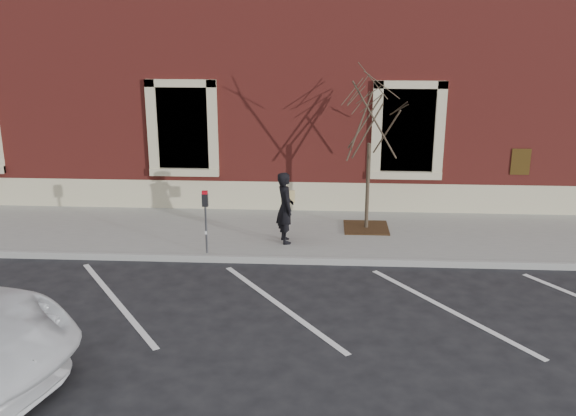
{
  "coord_description": "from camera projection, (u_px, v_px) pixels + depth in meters",
  "views": [
    {
      "loc": [
        0.8,
        -13.39,
        5.41
      ],
      "look_at": [
        0.0,
        0.6,
        1.1
      ],
      "focal_mm": 40.0,
      "sensor_mm": 36.0,
      "label": 1
    }
  ],
  "objects": [
    {
      "name": "building_civic",
      "position": [
        301.0,
        57.0,
        20.62
      ],
      "size": [
        40.0,
        8.62,
        8.0
      ],
      "color": "maroon",
      "rests_on": "ground"
    },
    {
      "name": "curb_near",
      "position": [
        286.0,
        260.0,
        14.34
      ],
      "size": [
        40.0,
        0.12,
        0.15
      ],
      "primitive_type": "cube",
      "color": "#9E9E99",
      "rests_on": "ground"
    },
    {
      "name": "parking_stripes",
      "position": [
        280.0,
        305.0,
        12.31
      ],
      "size": [
        28.0,
        4.4,
        0.01
      ],
      "primitive_type": null,
      "color": "silver",
      "rests_on": "ground"
    },
    {
      "name": "ground",
      "position": [
        286.0,
        263.0,
        14.41
      ],
      "size": [
        120.0,
        120.0,
        0.0
      ],
      "primitive_type": "plane",
      "color": "#28282B",
      "rests_on": "ground"
    },
    {
      "name": "parking_meter",
      "position": [
        205.0,
        210.0,
        14.28
      ],
      "size": [
        0.13,
        0.1,
        1.46
      ],
      "rotation": [
        0.0,
        0.0,
        -0.13
      ],
      "color": "#595B60",
      "rests_on": "sidewalk_near"
    },
    {
      "name": "man",
      "position": [
        285.0,
        208.0,
        15.03
      ],
      "size": [
        0.56,
        0.71,
        1.7
      ],
      "primitive_type": "imported",
      "rotation": [
        0.0,
        0.0,
        1.85
      ],
      "color": "black",
      "rests_on": "sidewalk_near"
    },
    {
      "name": "sidewalk_near",
      "position": [
        291.0,
        234.0,
        16.06
      ],
      "size": [
        40.0,
        3.5,
        0.15
      ],
      "primitive_type": "cube",
      "color": "#9C9B92",
      "rests_on": "ground"
    },
    {
      "name": "sapling",
      "position": [
        370.0,
        119.0,
        15.42
      ],
      "size": [
        2.38,
        2.38,
        3.97
      ],
      "color": "#3E3326",
      "rests_on": "sidewalk_near"
    },
    {
      "name": "tree_grate",
      "position": [
        366.0,
        228.0,
        16.23
      ],
      "size": [
        1.12,
        1.12,
        0.03
      ],
      "primitive_type": "cube",
      "color": "#422A15",
      "rests_on": "sidewalk_near"
    }
  ]
}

